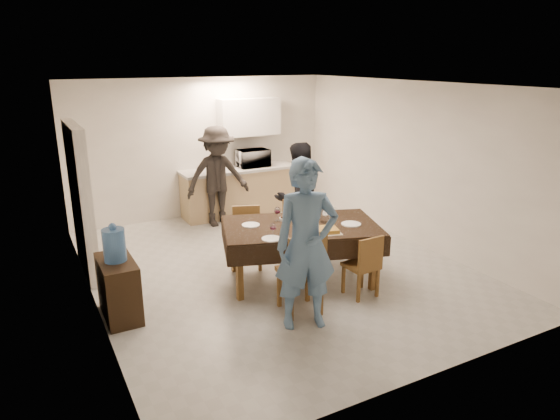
{
  "coord_description": "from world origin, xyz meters",
  "views": [
    {
      "loc": [
        -3.11,
        -5.96,
        2.94
      ],
      "look_at": [
        -0.09,
        -0.3,
        0.97
      ],
      "focal_mm": 32.0,
      "sensor_mm": 36.0,
      "label": 1
    }
  ],
  "objects_px": {
    "person_near": "(306,245)",
    "person_far": "(297,197)",
    "water_jug": "(114,245)",
    "person_kitchen": "(217,177)",
    "savoury_tart": "(323,230)",
    "microwave": "(253,158)",
    "console": "(119,289)",
    "wine_bottle": "(296,213)",
    "water_pitcher": "(325,215)",
    "dining_table": "(301,228)"
  },
  "relations": [
    {
      "from": "console",
      "to": "wine_bottle",
      "type": "distance_m",
      "value": 2.41
    },
    {
      "from": "water_jug",
      "to": "wine_bottle",
      "type": "distance_m",
      "value": 2.34
    },
    {
      "from": "person_near",
      "to": "console",
      "type": "bearing_deg",
      "value": 163.47
    },
    {
      "from": "dining_table",
      "to": "person_near",
      "type": "distance_m",
      "value": 1.2
    },
    {
      "from": "savoury_tart",
      "to": "person_near",
      "type": "height_order",
      "value": "person_near"
    },
    {
      "from": "water_jug",
      "to": "wine_bottle",
      "type": "xyz_separation_m",
      "value": [
        2.33,
        -0.08,
        0.06
      ]
    },
    {
      "from": "water_jug",
      "to": "savoury_tart",
      "type": "bearing_deg",
      "value": -11.63
    },
    {
      "from": "wine_bottle",
      "to": "microwave",
      "type": "height_order",
      "value": "microwave"
    },
    {
      "from": "dining_table",
      "to": "person_kitchen",
      "type": "height_order",
      "value": "person_kitchen"
    },
    {
      "from": "console",
      "to": "person_far",
      "type": "height_order",
      "value": "person_far"
    },
    {
      "from": "console",
      "to": "wine_bottle",
      "type": "relative_size",
      "value": 2.38
    },
    {
      "from": "water_jug",
      "to": "wine_bottle",
      "type": "bearing_deg",
      "value": -2.0
    },
    {
      "from": "person_near",
      "to": "person_kitchen",
      "type": "distance_m",
      "value": 3.84
    },
    {
      "from": "water_jug",
      "to": "person_near",
      "type": "relative_size",
      "value": 0.2
    },
    {
      "from": "console",
      "to": "person_far",
      "type": "bearing_deg",
      "value": 17.38
    },
    {
      "from": "savoury_tart",
      "to": "dining_table",
      "type": "bearing_deg",
      "value": 104.74
    },
    {
      "from": "water_jug",
      "to": "person_kitchen",
      "type": "bearing_deg",
      "value": 49.2
    },
    {
      "from": "person_far",
      "to": "water_jug",
      "type": "bearing_deg",
      "value": 8.06
    },
    {
      "from": "person_near",
      "to": "person_far",
      "type": "relative_size",
      "value": 1.13
    },
    {
      "from": "console",
      "to": "microwave",
      "type": "height_order",
      "value": "microwave"
    },
    {
      "from": "person_kitchen",
      "to": "water_jug",
      "type": "bearing_deg",
      "value": -130.8
    },
    {
      "from": "console",
      "to": "microwave",
      "type": "bearing_deg",
      "value": 44.04
    },
    {
      "from": "wine_bottle",
      "to": "microwave",
      "type": "xyz_separation_m",
      "value": [
        0.85,
        3.16,
        0.12
      ]
    },
    {
      "from": "water_pitcher",
      "to": "person_near",
      "type": "height_order",
      "value": "person_near"
    },
    {
      "from": "console",
      "to": "water_pitcher",
      "type": "bearing_deg",
      "value": -3.8
    },
    {
      "from": "wine_bottle",
      "to": "person_kitchen",
      "type": "bearing_deg",
      "value": 91.32
    },
    {
      "from": "console",
      "to": "dining_table",
      "type": "bearing_deg",
      "value": -3.16
    },
    {
      "from": "person_near",
      "to": "person_kitchen",
      "type": "height_order",
      "value": "person_near"
    },
    {
      "from": "savoury_tart",
      "to": "microwave",
      "type": "height_order",
      "value": "microwave"
    },
    {
      "from": "water_jug",
      "to": "savoury_tart",
      "type": "height_order",
      "value": "water_jug"
    },
    {
      "from": "person_near",
      "to": "person_far",
      "type": "bearing_deg",
      "value": 78.61
    },
    {
      "from": "console",
      "to": "person_near",
      "type": "xyz_separation_m",
      "value": [
        1.83,
        -1.18,
        0.61
      ]
    },
    {
      "from": "water_pitcher",
      "to": "savoury_tart",
      "type": "distance_m",
      "value": 0.42
    },
    {
      "from": "water_pitcher",
      "to": "water_jug",
      "type": "bearing_deg",
      "value": 176.2
    },
    {
      "from": "savoury_tart",
      "to": "person_far",
      "type": "bearing_deg",
      "value": 72.53
    },
    {
      "from": "water_jug",
      "to": "person_near",
      "type": "height_order",
      "value": "person_near"
    },
    {
      "from": "wine_bottle",
      "to": "water_pitcher",
      "type": "relative_size",
      "value": 1.56
    },
    {
      "from": "person_near",
      "to": "person_far",
      "type": "height_order",
      "value": "person_near"
    },
    {
      "from": "water_jug",
      "to": "person_near",
      "type": "bearing_deg",
      "value": -32.78
    },
    {
      "from": "wine_bottle",
      "to": "person_near",
      "type": "relative_size",
      "value": 0.17
    },
    {
      "from": "person_near",
      "to": "savoury_tart",
      "type": "bearing_deg",
      "value": 62.12
    },
    {
      "from": "savoury_tart",
      "to": "person_near",
      "type": "distance_m",
      "value": 0.94
    },
    {
      "from": "dining_table",
      "to": "person_kitchen",
      "type": "bearing_deg",
      "value": 110.8
    },
    {
      "from": "person_near",
      "to": "person_kitchen",
      "type": "bearing_deg",
      "value": 99.71
    },
    {
      "from": "dining_table",
      "to": "microwave",
      "type": "xyz_separation_m",
      "value": [
        0.8,
        3.21,
        0.31
      ]
    },
    {
      "from": "console",
      "to": "person_near",
      "type": "bearing_deg",
      "value": -32.78
    },
    {
      "from": "water_pitcher",
      "to": "wine_bottle",
      "type": "bearing_deg",
      "value": 165.96
    },
    {
      "from": "microwave",
      "to": "person_near",
      "type": "distance_m",
      "value": 4.47
    },
    {
      "from": "console",
      "to": "wine_bottle",
      "type": "xyz_separation_m",
      "value": [
        2.33,
        -0.08,
        0.61
      ]
    },
    {
      "from": "person_near",
      "to": "water_pitcher",
      "type": "bearing_deg",
      "value": 64.26
    }
  ]
}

